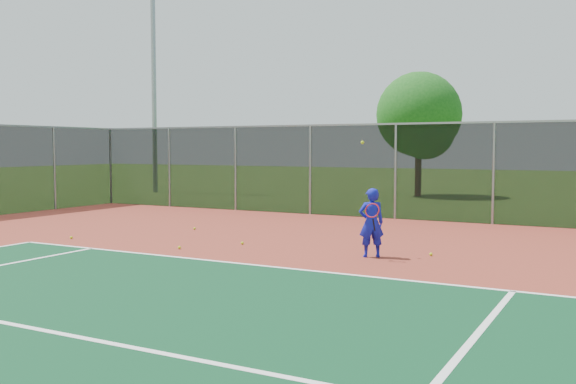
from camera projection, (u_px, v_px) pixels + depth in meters
The scene contains 11 objects.
ground at pixel (315, 323), 8.36m from camera, with size 120.00×120.00×0.00m, color #375F1B.
court_apron at pixel (370, 292), 10.12m from camera, with size 30.00×20.00×0.02m, color maroon.
fence_back at pixel (494, 172), 18.79m from camera, with size 30.00×0.06×3.03m.
tennis_player at pixel (371, 222), 13.18m from camera, with size 0.62×0.70×2.40m.
practice_ball_0 at pixel (431, 254), 13.38m from camera, with size 0.07×0.07×0.07m, color #B8D518.
practice_ball_1 at pixel (195, 229), 17.61m from camera, with size 0.07×0.07×0.07m, color #B8D518.
practice_ball_2 at pixel (179, 247), 14.27m from camera, with size 0.07×0.07×0.07m, color #B8D518.
practice_ball_4 at pixel (242, 243), 14.93m from camera, with size 0.07×0.07×0.07m, color #B8D518.
practice_ball_5 at pixel (71, 238), 15.84m from camera, with size 0.07×0.07×0.07m, color #B8D518.
floodlight_nw at pixel (154, 64), 32.08m from camera, with size 0.90×0.40×11.36m.
tree_back_left at pixel (420, 118), 29.65m from camera, with size 3.94×3.94×5.78m.
Camera 1 is at (3.59, -7.40, 2.28)m, focal length 40.00 mm.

